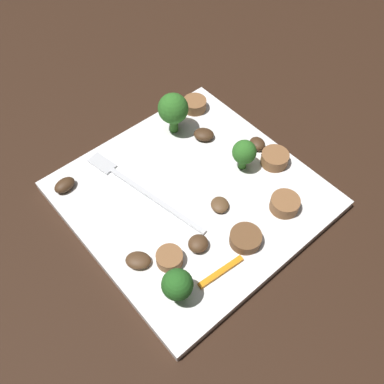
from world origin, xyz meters
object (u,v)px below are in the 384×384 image
Objects in this scene: broccoli_floret_0 at (173,109)px; mushroom_4 at (65,185)px; mushroom_1 at (255,142)px; pepper_strip_2 at (221,272)px; sausage_slice_0 at (275,158)px; sausage_slice_3 at (195,105)px; sausage_slice_2 at (285,204)px; mushroom_2 at (138,260)px; broccoli_floret_2 at (244,153)px; sausage_slice_4 at (169,258)px; broccoli_floret_1 at (177,285)px; mushroom_3 at (204,134)px; plate at (192,195)px; fork at (136,186)px; mushroom_0 at (220,205)px; mushroom_5 at (198,244)px; sausage_slice_1 at (245,239)px.

broccoli_floret_0 is 2.19× the size of mushroom_4.
mushroom_1 is 0.40× the size of pepper_strip_2.
broccoli_floret_0 is 0.22m from pepper_strip_2.
sausage_slice_3 is at bearing 4.33° from sausage_slice_0.
mushroom_4 is (0.14, 0.22, -0.00)m from sausage_slice_0.
sausage_slice_2 is 0.18m from mushroom_2.
broccoli_floret_2 is 1.48× the size of sausage_slice_4.
broccoli_floret_1 is at bearing 135.47° from sausage_slice_3.
mushroom_3 reaches higher than pepper_strip_2.
mushroom_1 is 0.24m from mushroom_4.
broccoli_floret_1 is 1.53× the size of sausage_slice_4.
pepper_strip_2 reaches higher than plate.
plate is at bearing -72.17° from mushroom_2.
broccoli_floret_0 is at bearing -38.39° from broccoli_floret_1.
broccoli_floret_1 reaches higher than sausage_slice_3.
sausage_slice_3 is at bearing -78.85° from fork.
plate is at bearing 15.39° from mushroom_0.
pepper_strip_2 is at bearing 155.19° from plate.
broccoli_floret_0 is 0.23m from broccoli_floret_1.
sausage_slice_0 is at bearing 175.40° from mushroom_1.
sausage_slice_2 is 1.24× the size of mushroom_2.
broccoli_floret_0 is at bearing 34.74° from mushroom_1.
mushroom_4 is 0.18m from mushroom_5.
plate is at bearing 129.32° from mushroom_3.
mushroom_1 reaches higher than pepper_strip_2.
mushroom_2 reaches higher than mushroom_0.
mushroom_4 is at bearing 29.88° from sausage_slice_1.
mushroom_0 is 0.08m from pepper_strip_2.
broccoli_floret_2 is at bearing -43.46° from sausage_slice_1.
mushroom_1 is (0.02, -0.04, -0.02)m from broccoli_floret_2.
mushroom_0 is at bearing 112.53° from broccoli_floret_2.
sausage_slice_3 reaches higher than mushroom_3.
mushroom_5 is at bearing 136.09° from mushroom_3.
pepper_strip_2 is (-0.16, 0.12, -0.00)m from mushroom_3.
broccoli_floret_0 reaches higher than sausage_slice_4.
fork is 5.21× the size of sausage_slice_0.
broccoli_floret_0 reaches higher than fork.
sausage_slice_0 reaches higher than sausage_slice_4.
sausage_slice_4 is 0.06m from pepper_strip_2.
broccoli_floret_2 is 1.87× the size of mushroom_5.
sausage_slice_4 is 1.06× the size of mushroom_2.
mushroom_3 is 0.16m from mushroom_5.
sausage_slice_4 is at bearing -26.91° from broccoli_floret_1.
sausage_slice_0 is at bearing -83.55° from sausage_slice_4.
mushroom_3 is (0.14, -0.00, -0.00)m from sausage_slice_2.
mushroom_4 is at bearing 75.70° from mushroom_3.
mushroom_2 is (-0.08, 0.06, 0.00)m from fork.
broccoli_floret_2 is (0.08, -0.17, -0.00)m from broccoli_floret_1.
sausage_slice_0 is (-0.08, -0.15, 0.01)m from fork.
sausage_slice_4 reaches higher than pepper_strip_2.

